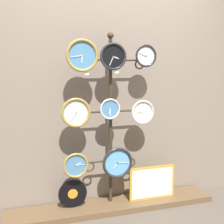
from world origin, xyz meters
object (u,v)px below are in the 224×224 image
(clock_bottom_left, at_px, (76,165))
(vinyl_record, at_px, (73,194))
(clock_top_right, at_px, (146,56))
(display_stand, at_px, (111,146))
(clock_middle_center, at_px, (110,109))
(picture_frame, at_px, (152,183))
(clock_top_center, at_px, (113,56))
(clock_middle_right, at_px, (143,112))
(clock_bottom_center, at_px, (117,163))
(clock_top_left, at_px, (82,55))
(clock_middle_left, at_px, (76,113))

(clock_bottom_left, height_order, vinyl_record, clock_bottom_left)
(clock_top_right, bearing_deg, display_stand, 166.42)
(clock_middle_center, height_order, picture_frame, clock_middle_center)
(display_stand, height_order, vinyl_record, display_stand)
(clock_top_center, xyz_separation_m, clock_top_right, (0.35, 0.02, 0.01))
(clock_middle_right, bearing_deg, clock_bottom_center, -177.33)
(clock_top_center, bearing_deg, clock_top_left, -176.47)
(clock_top_left, xyz_separation_m, clock_middle_right, (0.63, 0.03, -0.57))
(clock_bottom_left, bearing_deg, clock_top_center, -0.46)
(clock_top_right, relative_size, picture_frame, 0.44)
(clock_top_center, distance_m, clock_top_right, 0.35)
(clock_middle_right, distance_m, clock_bottom_center, 0.58)
(clock_top_center, bearing_deg, picture_frame, 1.69)
(clock_top_left, relative_size, clock_bottom_left, 1.23)
(clock_middle_left, xyz_separation_m, clock_middle_center, (0.35, 0.01, 0.02))
(clock_top_center, xyz_separation_m, clock_middle_left, (-0.37, 0.01, -0.53))
(clock_middle_center, xyz_separation_m, clock_bottom_left, (-0.36, -0.02, -0.54))
(display_stand, relative_size, clock_top_right, 7.96)
(clock_middle_center, bearing_deg, clock_bottom_center, -22.42)
(clock_bottom_center, bearing_deg, clock_middle_left, 177.58)
(clock_middle_center, xyz_separation_m, vinyl_record, (-0.38, 0.04, -0.85))
(display_stand, distance_m, clock_top_right, 0.99)
(clock_top_right, distance_m, clock_bottom_center, 1.12)
(display_stand, distance_m, clock_bottom_left, 0.42)
(vinyl_record, bearing_deg, clock_top_left, -42.35)
(clock_middle_center, xyz_separation_m, clock_middle_right, (0.35, -0.02, -0.05))
(clock_middle_right, relative_size, vinyl_record, 0.86)
(clock_middle_left, bearing_deg, picture_frame, -0.09)
(display_stand, height_order, clock_top_right, display_stand)
(clock_middle_left, xyz_separation_m, picture_frame, (0.82, -0.00, -0.80))
(clock_middle_center, bearing_deg, clock_top_center, -46.51)
(clock_middle_left, relative_size, picture_frame, 0.56)
(display_stand, xyz_separation_m, vinyl_record, (-0.41, -0.03, -0.45))
(clock_middle_left, bearing_deg, clock_bottom_left, -136.45)
(clock_top_left, bearing_deg, vinyl_record, 137.65)
(clock_middle_left, xyz_separation_m, clock_bottom_center, (0.42, -0.02, -0.53))
(clock_bottom_left, bearing_deg, clock_middle_right, 0.54)
(clock_top_left, bearing_deg, clock_bottom_center, 2.58)
(clock_top_left, distance_m, clock_middle_center, 0.60)
(vinyl_record, bearing_deg, clock_middle_left, -57.50)
(clock_top_center, height_order, clock_bottom_left, clock_top_center)
(clock_top_center, bearing_deg, clock_middle_right, 1.73)
(clock_top_left, distance_m, clock_bottom_left, 1.06)
(clock_top_center, distance_m, clock_middle_center, 0.52)
(clock_top_right, relative_size, clock_bottom_left, 0.91)
(clock_bottom_center, bearing_deg, clock_middle_center, 157.58)
(display_stand, xyz_separation_m, clock_top_center, (-0.01, -0.10, 0.92))
(clock_middle_right, bearing_deg, clock_top_right, 14.03)
(clock_top_left, height_order, clock_bottom_left, clock_top_left)
(clock_bottom_center, bearing_deg, clock_top_right, 3.81)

